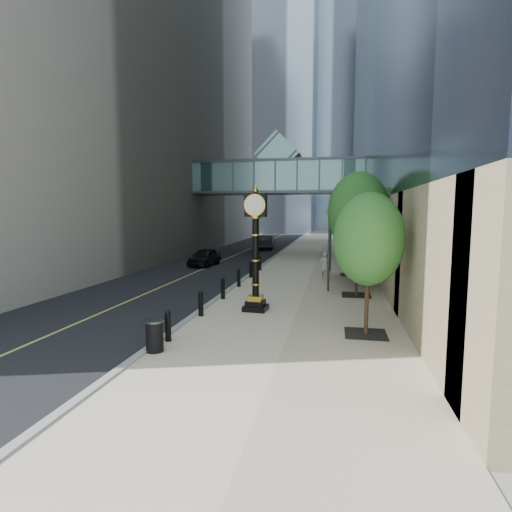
# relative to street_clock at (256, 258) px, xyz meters

# --- Properties ---
(ground) EXTENTS (320.00, 320.00, 0.00)m
(ground) POSITION_rel_street_clock_xyz_m (0.73, -5.53, -2.28)
(ground) COLOR gray
(ground) RESTS_ON ground
(road) EXTENTS (8.00, 180.00, 0.02)m
(road) POSITION_rel_street_clock_xyz_m (-6.27, 34.47, -2.27)
(road) COLOR black
(road) RESTS_ON ground
(sidewalk) EXTENTS (8.00, 180.00, 0.06)m
(sidewalk) POSITION_rel_street_clock_xyz_m (1.73, 34.47, -2.25)
(sidewalk) COLOR beige
(sidewalk) RESTS_ON ground
(curb) EXTENTS (0.25, 180.00, 0.07)m
(curb) POSITION_rel_street_clock_xyz_m (-2.27, 34.47, -2.24)
(curb) COLOR gray
(curb) RESTS_ON ground
(midrise_left) EXTENTS (20.00, 58.00, 40.00)m
(midrise_left) POSITION_rel_street_clock_xyz_m (-20.27, 19.47, 17.72)
(midrise_left) COLOR #C4B59A
(midrise_left) RESTS_ON ground
(distant_tower_a) EXTENTS (24.00, 22.00, 78.00)m
(distant_tower_a) POSITION_rel_street_clock_xyz_m (-13.27, 69.47, 36.72)
(distant_tower_a) COLOR #909CB5
(distant_tower_a) RESTS_ON ground
(distant_tower_b) EXTENTS (26.00, 24.00, 90.00)m
(distant_tower_b) POSITION_rel_street_clock_xyz_m (9.73, 89.47, 42.72)
(distant_tower_b) COLOR #909CB5
(distant_tower_b) RESTS_ON ground
(distant_tower_c) EXTENTS (22.00, 22.00, 65.00)m
(distant_tower_c) POSITION_rel_street_clock_xyz_m (-5.27, 114.47, 30.22)
(distant_tower_c) COLOR #909CB5
(distant_tower_c) RESTS_ON ground
(skywalk) EXTENTS (17.00, 4.20, 5.80)m
(skywalk) POSITION_rel_street_clock_xyz_m (-2.27, 22.47, 5.44)
(skywalk) COLOR slate
(skywalk) RESTS_ON ground
(entrance_canopy) EXTENTS (3.00, 8.00, 4.38)m
(entrance_canopy) POSITION_rel_street_clock_xyz_m (4.21, 8.47, 1.92)
(entrance_canopy) COLOR #383F44
(entrance_canopy) RESTS_ON ground
(bollard_row) EXTENTS (0.20, 16.20, 0.90)m
(bollard_row) POSITION_rel_street_clock_xyz_m (-1.97, 3.47, -1.77)
(bollard_row) COLOR black
(bollard_row) RESTS_ON sidewalk
(street_trees) EXTENTS (2.98, 28.55, 6.13)m
(street_trees) POSITION_rel_street_clock_xyz_m (4.33, 11.57, 1.62)
(street_trees) COLOR black
(street_trees) RESTS_ON sidewalk
(street_clock) EXTENTS (1.01, 1.01, 5.11)m
(street_clock) POSITION_rel_street_clock_xyz_m (0.00, 0.00, 0.00)
(street_clock) COLOR black
(street_clock) RESTS_ON sidewalk
(trash_bin) EXTENTS (0.53, 0.53, 0.90)m
(trash_bin) POSITION_rel_street_clock_xyz_m (-1.97, -5.50, -1.77)
(trash_bin) COLOR black
(trash_bin) RESTS_ON sidewalk
(pedestrian) EXTENTS (0.67, 0.47, 1.74)m
(pedestrian) POSITION_rel_street_clock_xyz_m (2.67, 8.17, -1.35)
(pedestrian) COLOR #B0AAA1
(pedestrian) RESTS_ON sidewalk
(car_near) EXTENTS (1.85, 4.05, 1.35)m
(car_near) POSITION_rel_street_clock_xyz_m (-6.73, 13.34, -1.58)
(car_near) COLOR black
(car_near) RESTS_ON road
(car_far) EXTENTS (2.07, 4.82, 1.54)m
(car_far) POSITION_rel_street_clock_xyz_m (-4.42, 27.98, -1.49)
(car_far) COLOR black
(car_far) RESTS_ON road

